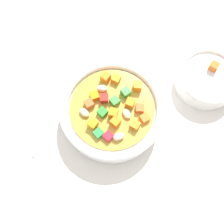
# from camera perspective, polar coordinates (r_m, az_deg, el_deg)

# --- Properties ---
(ground_plane) EXTENTS (1.40, 1.40, 0.02)m
(ground_plane) POSITION_cam_1_polar(r_m,az_deg,el_deg) (0.49, -0.00, -1.31)
(ground_plane) COLOR silver
(soup_bowl_main) EXTENTS (0.18, 0.18, 0.06)m
(soup_bowl_main) POSITION_cam_1_polar(r_m,az_deg,el_deg) (0.45, 0.01, 0.17)
(soup_bowl_main) COLOR white
(soup_bowl_main) RESTS_ON ground_plane
(spoon) EXTENTS (0.20, 0.10, 0.01)m
(spoon) POSITION_cam_1_polar(r_m,az_deg,el_deg) (0.47, -16.64, -9.56)
(spoon) COLOR silver
(spoon) RESTS_ON ground_plane
(side_bowl_small) EXTENTS (0.11, 0.11, 0.05)m
(side_bowl_small) POSITION_cam_1_polar(r_m,az_deg,el_deg) (0.51, 20.07, 6.82)
(side_bowl_small) COLOR white
(side_bowl_small) RESTS_ON ground_plane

